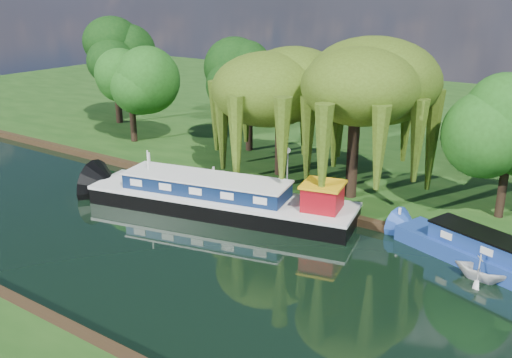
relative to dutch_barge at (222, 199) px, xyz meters
The scene contains 14 objects.
ground 5.36m from the dutch_barge, 81.16° to the right, with size 120.00×120.00×0.00m, color black.
far_bank 28.79m from the dutch_barge, 88.38° to the left, with size 120.00×52.00×0.45m, color #163A0F.
dutch_barge is the anchor object (origin of this frame).
red_dinghy 5.69m from the dutch_barge, behind, with size 2.11×2.96×0.61m, color maroon.
white_cruiser 14.97m from the dutch_barge, ahead, with size 2.16×2.51×1.32m, color silver.
willow_left 8.94m from the dutch_barge, 93.16° to the left, with size 6.82×6.82×8.17m.
willow_right 10.05m from the dutch_barge, 45.81° to the left, with size 7.21×7.21×8.78m.
tree_far_left 17.70m from the dutch_barge, 153.89° to the left, with size 4.72×4.72×7.61m.
tree_far_back 25.16m from the dutch_barge, 151.78° to the left, with size 5.27×5.27×8.86m.
tree_far_mid 13.24m from the dutch_barge, 117.87° to the left, with size 4.88×4.88×7.99m.
tree_far_right 16.52m from the dutch_barge, 28.56° to the left, with size 4.23×4.23×6.92m.
lamppost 5.66m from the dutch_barge, 76.02° to the left, with size 0.36×0.36×2.56m.
mooring_posts 3.19m from the dutch_barge, 84.37° to the left, with size 19.16×0.16×1.00m.
reeds_near 14.94m from the dutch_barge, 59.01° to the right, with size 33.70×1.50×1.10m.
Camera 1 is at (19.05, -19.64, 12.86)m, focal length 40.00 mm.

